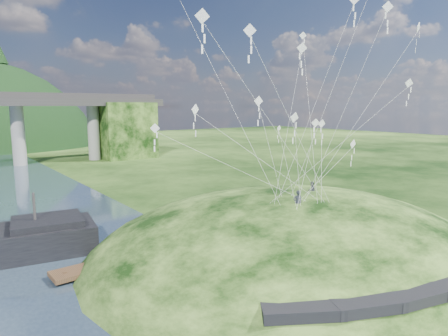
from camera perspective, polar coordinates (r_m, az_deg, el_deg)
ground at (r=28.69m, az=0.75°, el=-16.24°), size 320.00×320.00×0.00m
grass_hill at (r=35.56m, az=9.33°, el=-13.87°), size 36.00×32.00×13.00m
footpath at (r=27.57m, az=26.98°, el=-13.60°), size 22.29×5.84×0.83m
wooden_dock at (r=32.96m, az=-12.39°, el=-12.27°), size 12.94×2.55×0.92m
kite_flyers at (r=32.95m, az=11.56°, el=-2.47°), size 5.08×3.03×1.98m
kite_swarm at (r=33.16m, az=11.00°, el=14.45°), size 21.29×16.35×19.70m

